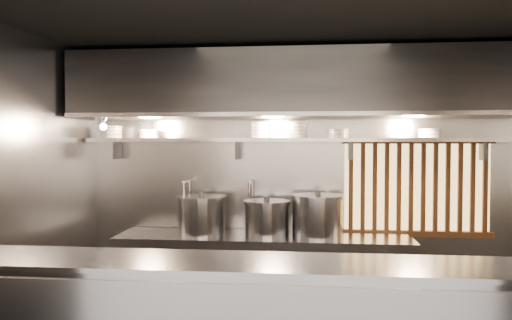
% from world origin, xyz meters
% --- Properties ---
extents(ceiling, '(4.50, 4.50, 0.00)m').
position_xyz_m(ceiling, '(0.00, 0.00, 2.80)').
color(ceiling, black).
rests_on(ceiling, wall_back).
extents(wall_back, '(4.50, 0.00, 4.50)m').
position_xyz_m(wall_back, '(0.00, 1.50, 1.40)').
color(wall_back, gray).
rests_on(wall_back, floor).
extents(wall_left, '(0.00, 3.00, 3.00)m').
position_xyz_m(wall_left, '(-2.25, 0.00, 1.40)').
color(wall_left, gray).
rests_on(wall_left, floor).
extents(cooking_bench, '(3.00, 0.70, 0.90)m').
position_xyz_m(cooking_bench, '(-0.30, 1.13, 0.45)').
color(cooking_bench, '#9D9DA3').
rests_on(cooking_bench, floor).
extents(bowl_shelf, '(4.40, 0.34, 0.04)m').
position_xyz_m(bowl_shelf, '(0.00, 1.32, 1.88)').
color(bowl_shelf, '#9D9DA3').
rests_on(bowl_shelf, wall_back).
extents(exhaust_hood, '(4.40, 0.81, 0.65)m').
position_xyz_m(exhaust_hood, '(0.00, 1.10, 2.42)').
color(exhaust_hood, '#2D2D30').
rests_on(exhaust_hood, ceiling).
extents(wood_screen, '(1.56, 0.09, 1.04)m').
position_xyz_m(wood_screen, '(1.30, 1.45, 1.38)').
color(wood_screen, '#FFCC72').
rests_on(wood_screen, wall_back).
extents(faucet_left, '(0.04, 0.30, 0.50)m').
position_xyz_m(faucet_left, '(-1.15, 1.37, 1.31)').
color(faucet_left, silver).
rests_on(faucet_left, wall_back).
extents(faucet_right, '(0.04, 0.30, 0.50)m').
position_xyz_m(faucet_right, '(-0.45, 1.37, 1.31)').
color(faucet_right, silver).
rests_on(faucet_right, wall_back).
extents(heat_lamp, '(0.25, 0.35, 0.20)m').
position_xyz_m(heat_lamp, '(-1.90, 0.85, 2.07)').
color(heat_lamp, '#9D9DA3').
rests_on(heat_lamp, exhaust_hood).
extents(pendant_bulb, '(0.09, 0.09, 0.19)m').
position_xyz_m(pendant_bulb, '(-0.10, 1.20, 1.96)').
color(pendant_bulb, '#2D2D30').
rests_on(pendant_bulb, exhaust_hood).
extents(stock_pot_left, '(0.63, 0.63, 0.44)m').
position_xyz_m(stock_pot_left, '(-0.94, 1.11, 1.10)').
color(stock_pot_left, '#9D9DA3').
rests_on(stock_pot_left, cooking_bench).
extents(stock_pot_mid, '(0.57, 0.57, 0.46)m').
position_xyz_m(stock_pot_mid, '(0.26, 1.13, 1.11)').
color(stock_pot_mid, '#9D9DA3').
rests_on(stock_pot_mid, cooking_bench).
extents(stock_pot_right, '(0.52, 0.52, 0.40)m').
position_xyz_m(stock_pot_right, '(-0.26, 1.14, 1.08)').
color(stock_pot_right, '#9D9DA3').
rests_on(stock_pot_right, cooking_bench).
extents(bowl_stack_0, '(0.24, 0.24, 0.13)m').
position_xyz_m(bowl_stack_0, '(-1.99, 1.32, 1.97)').
color(bowl_stack_0, silver).
rests_on(bowl_stack_0, bowl_shelf).
extents(bowl_stack_1, '(0.22, 0.22, 0.09)m').
position_xyz_m(bowl_stack_1, '(-1.57, 1.32, 1.95)').
color(bowl_stack_1, silver).
rests_on(bowl_stack_1, bowl_shelf).
extents(bowl_stack_2, '(0.21, 0.21, 0.17)m').
position_xyz_m(bowl_stack_2, '(-0.35, 1.32, 1.98)').
color(bowl_stack_2, silver).
rests_on(bowl_stack_2, bowl_shelf).
extents(bowl_stack_3, '(0.23, 0.23, 0.17)m').
position_xyz_m(bowl_stack_3, '(0.03, 1.32, 1.98)').
color(bowl_stack_3, silver).
rests_on(bowl_stack_3, bowl_shelf).
extents(bowl_stack_4, '(0.22, 0.22, 0.09)m').
position_xyz_m(bowl_stack_4, '(0.47, 1.32, 1.95)').
color(bowl_stack_4, silver).
rests_on(bowl_stack_4, bowl_shelf).
extents(bowl_stack_5, '(0.23, 0.23, 0.09)m').
position_xyz_m(bowl_stack_5, '(1.39, 1.32, 1.95)').
color(bowl_stack_5, silver).
rests_on(bowl_stack_5, bowl_shelf).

